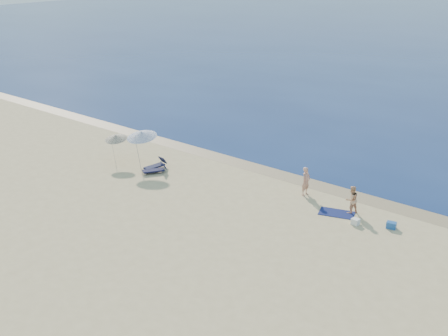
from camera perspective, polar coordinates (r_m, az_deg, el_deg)
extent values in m
plane|color=tan|center=(23.01, -19.76, -15.74)|extent=(160.00, 160.00, 0.00)
cube|color=#847254|center=(35.19, 7.72, -1.19)|extent=(240.00, 1.60, 0.00)
imported|color=tan|center=(32.79, 8.32, -1.34)|extent=(0.46, 0.65, 1.71)
imported|color=tan|center=(31.07, 12.83, -3.15)|extent=(0.89, 0.95, 1.57)
cube|color=#0D1445|center=(31.15, 11.38, -4.52)|extent=(2.11, 1.57, 0.03)
cube|color=silver|center=(30.09, 13.21, -5.32)|extent=(0.42, 0.37, 0.33)
cube|color=#1C509C|center=(30.18, 16.64, -5.59)|extent=(0.54, 0.43, 0.34)
cylinder|color=silver|center=(36.75, -8.75, 1.59)|extent=(0.08, 0.46, 2.27)
cone|color=white|center=(36.65, -8.38, 3.39)|extent=(2.14, 2.17, 0.70)
sphere|color=silver|center=(36.59, -8.40, 3.69)|extent=(0.07, 0.07, 0.07)
cylinder|color=silver|center=(38.03, -11.18, 1.72)|extent=(0.10, 0.34, 1.79)
cone|color=beige|center=(37.93, -10.93, 3.09)|extent=(1.78, 1.80, 0.54)
sphere|color=silver|center=(37.89, -10.95, 3.32)|extent=(0.05, 0.05, 0.05)
cube|color=#141937|center=(36.71, -7.10, 0.16)|extent=(0.68, 1.46, 0.09)
cube|color=#141937|center=(37.01, -6.25, 0.82)|extent=(0.55, 0.40, 0.46)
cylinder|color=#A5A5AD|center=(36.59, -6.89, -0.07)|extent=(0.03, 0.03, 0.21)
cube|color=#121433|center=(36.06, -7.19, -0.25)|extent=(1.16, 1.42, 0.09)
cube|color=#121433|center=(36.09, -6.14, 0.25)|extent=(0.60, 0.55, 0.44)
cylinder|color=#A5A5AD|center=(35.92, -7.11, -0.51)|extent=(0.03, 0.03, 0.20)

